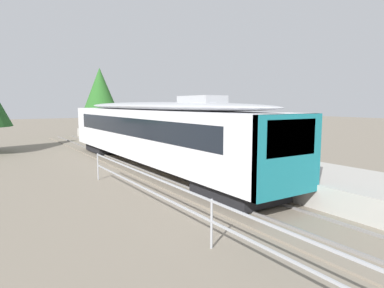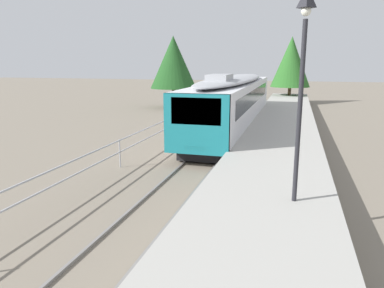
{
  "view_description": "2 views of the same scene",
  "coord_description": "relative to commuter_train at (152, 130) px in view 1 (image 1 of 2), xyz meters",
  "views": [
    {
      "loc": [
        -8.01,
        14.6,
        3.55
      ],
      "look_at": [
        -1.0,
        25.44,
        2.0
      ],
      "focal_mm": 31.46,
      "sensor_mm": 36.0,
      "label": 1
    },
    {
      "loc": [
        3.91,
        6.95,
        4.48
      ],
      "look_at": [
        0.4,
        19.44,
        1.6
      ],
      "focal_mm": 34.35,
      "sensor_mm": 36.0,
      "label": 2
    }
  ],
  "objects": [
    {
      "name": "station_platform",
      "position": [
        3.25,
        -8.96,
        -1.7
      ],
      "size": [
        3.9,
        60.0,
        0.9
      ],
      "primitive_type": "cube",
      "color": "#A8A59E",
      "rests_on": "ground"
    },
    {
      "name": "track_rails",
      "position": [
        0.0,
        -8.96,
        -2.11
      ],
      "size": [
        3.2,
        60.0,
        0.14
      ],
      "color": "slate",
      "rests_on": "ground"
    },
    {
      "name": "commuter_train",
      "position": [
        0.0,
        0.0,
        0.0
      ],
      "size": [
        2.82,
        19.29,
        3.74
      ],
      "color": "silver",
      "rests_on": "track_rails"
    },
    {
      "name": "tree_behind_carpark",
      "position": [
        3.23,
        18.76,
        2.41
      ],
      "size": [
        4.31,
        4.31,
        7.28
      ],
      "color": "brown",
      "rests_on": "ground"
    },
    {
      "name": "ground_plane",
      "position": [
        -3.0,
        -8.96,
        -2.15
      ],
      "size": [
        160.0,
        160.0,
        0.0
      ],
      "primitive_type": "plane",
      "color": "slate"
    }
  ]
}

